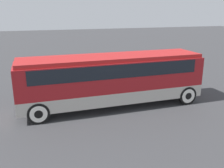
% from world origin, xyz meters
% --- Properties ---
extents(ground_plane, '(120.00, 120.00, 0.00)m').
position_xyz_m(ground_plane, '(0.00, 0.00, 0.00)').
color(ground_plane, '#38383A').
extents(tour_bus, '(10.55, 2.55, 3.01)m').
position_xyz_m(tour_bus, '(0.10, 0.00, 1.82)').
color(tour_bus, '#B7B2A8').
rests_on(tour_bus, ground_plane).
extents(parked_car_near, '(4.20, 1.84, 1.48)m').
position_xyz_m(parked_car_near, '(3.69, 5.72, 0.73)').
color(parked_car_near, navy).
rests_on(parked_car_near, ground_plane).
extents(parked_car_mid, '(4.35, 1.82, 1.46)m').
position_xyz_m(parked_car_mid, '(-2.20, 9.02, 0.73)').
color(parked_car_mid, silver).
rests_on(parked_car_mid, ground_plane).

